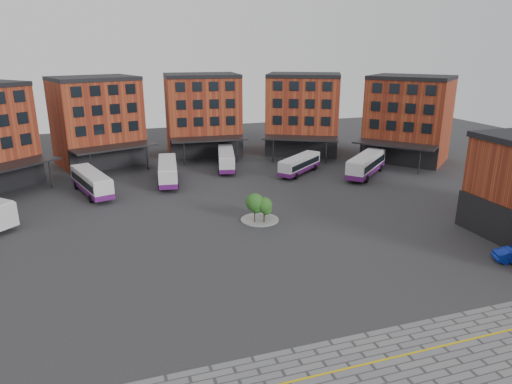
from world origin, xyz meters
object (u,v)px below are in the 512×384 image
object	(u,v)px
bus_b	(91,182)
bus_c	(168,171)
tree_island	(261,206)
bus_e	(300,164)
bus_d	(226,159)
bus_f	(366,164)

from	to	relation	value
bus_b	bus_c	world-z (taller)	bus_c
tree_island	bus_e	xyz separation A→B (m)	(12.60, 17.84, -0.35)
bus_d	bus_e	distance (m)	12.19
tree_island	bus_c	size ratio (longest dim) A/B	0.38
tree_island	bus_c	xyz separation A→B (m)	(-7.85, 19.41, -0.14)
tree_island	bus_f	size ratio (longest dim) A/B	0.41
tree_island	bus_c	distance (m)	20.93
bus_b	bus_d	size ratio (longest dim) A/B	1.03
tree_island	bus_f	world-z (taller)	tree_island
bus_d	bus_e	size ratio (longest dim) A/B	1.20
bus_b	bus_f	distance (m)	40.52
bus_b	bus_d	bearing A→B (deg)	2.80
bus_f	bus_c	bearing A→B (deg)	-143.14
tree_island	bus_b	xyz separation A→B (m)	(-18.47, 16.90, -0.17)
bus_e	bus_f	world-z (taller)	bus_f
bus_b	bus_f	xyz separation A→B (m)	(40.38, -3.41, 0.11)
bus_c	bus_d	bearing A→B (deg)	33.43
bus_b	bus_e	distance (m)	31.09
bus_b	bus_f	world-z (taller)	bus_f
bus_e	tree_island	bearing A→B (deg)	-74.01
bus_c	bus_e	bearing A→B (deg)	2.89
bus_d	bus_f	size ratio (longest dim) A/B	1.04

